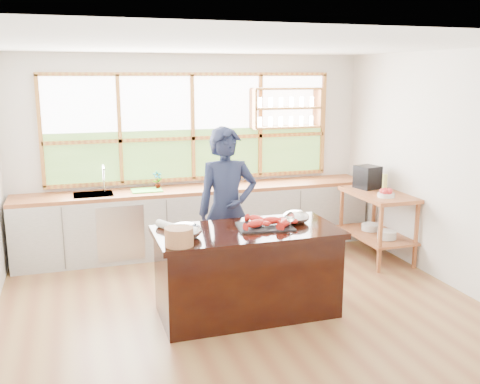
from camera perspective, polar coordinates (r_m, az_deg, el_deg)
name	(u,v)px	position (r m, az deg, el deg)	size (l,w,h in m)	color
ground_plane	(241,305)	(5.87, 0.12, -11.94)	(5.00, 5.00, 0.00)	olive
room_shell	(229,137)	(5.88, -1.18, 5.89)	(5.02, 4.52, 2.71)	silver
back_counter	(198,219)	(7.48, -4.55, -2.87)	(4.90, 0.63, 0.90)	beige
right_shelf_unit	(378,214)	(7.33, 14.48, -2.34)	(0.62, 1.10, 0.90)	#A35B32
island	(247,271)	(5.52, 0.76, -8.46)	(1.85, 0.90, 0.90)	black
cook	(227,211)	(5.97, -1.39, -2.01)	(0.68, 0.45, 1.87)	#181F39
potted_plant	(157,180)	(7.31, -8.81, 1.26)	(0.13, 0.09, 0.25)	slate
cutting_board	(147,190)	(7.25, -9.91, 0.19)	(0.40, 0.30, 0.01)	#57CB3E
espresso_machine	(367,177)	(7.48, 13.44, 1.55)	(0.27, 0.29, 0.31)	black
wine_bottle	(385,184)	(7.22, 15.18, 0.86)	(0.06, 0.06, 0.25)	#B6C45C
fruit_bowl	(386,193)	(7.02, 15.33, -0.15)	(0.22, 0.22, 0.11)	silver
slate_board	(265,227)	(5.45, 2.69, -3.70)	(0.55, 0.40, 0.02)	black
lobster_pile	(267,222)	(5.44, 2.92, -3.19)	(0.52, 0.44, 0.08)	red
mixing_bowl_left	(185,231)	(5.12, -5.89, -4.12)	(0.33, 0.33, 0.16)	silver
mixing_bowl_right	(296,217)	(5.64, 5.97, -2.66)	(0.29, 0.29, 0.14)	silver
wine_glass	(290,218)	(5.21, 5.39, -2.75)	(0.08, 0.08, 0.22)	white
wicker_basket	(179,237)	(4.89, -6.52, -4.76)	(0.26, 0.26, 0.17)	#A2704A
parchment_roll	(167,226)	(5.40, -7.74, -3.60)	(0.08, 0.08, 0.30)	silver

